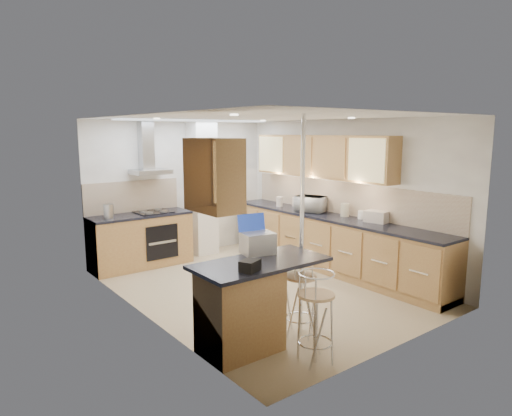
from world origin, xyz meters
TOP-DOWN VIEW (x-y plane):
  - ground at (0.00, 0.00)m, footprint 4.80×4.80m
  - room_shell at (0.32, 0.38)m, footprint 3.64×4.84m
  - right_counter at (1.50, 0.00)m, footprint 0.63×4.40m
  - back_counter at (-0.95, 2.10)m, footprint 1.70×0.63m
  - peninsula at (-1.12, -1.45)m, footprint 1.47×0.72m
  - microwave at (1.50, 0.49)m, footprint 0.49×0.58m
  - laptop at (-0.96, -1.19)m, footprint 0.39×0.32m
  - bag at (-1.42, -1.66)m, footprint 0.25×0.22m
  - bar_stool_near at (-0.93, -2.10)m, footprint 0.44×0.44m
  - bar_stool_end at (-0.63, -1.55)m, footprint 0.52×0.52m
  - jar_a at (1.43, 1.24)m, footprint 0.15×0.15m
  - jar_b at (1.69, 1.09)m, footprint 0.14×0.14m
  - jar_c at (1.64, -0.17)m, footprint 0.18×0.18m
  - jar_d at (1.67, -0.49)m, footprint 0.13×0.13m
  - bread_bin at (1.67, -0.80)m, footprint 0.33×0.39m
  - kettle at (-1.51, 2.00)m, footprint 0.16×0.16m

SIDE VIEW (x-z plane):
  - ground at x=0.00m, z-range 0.00..0.00m
  - back_counter at x=-0.95m, z-range 0.00..0.92m
  - right_counter at x=1.50m, z-range 0.00..0.92m
  - bar_stool_end at x=-0.63m, z-range 0.00..0.92m
  - bar_stool_near at x=-0.93m, z-range 0.00..0.95m
  - peninsula at x=-1.12m, z-range 0.01..0.95m
  - jar_d at x=1.67m, z-range 0.92..1.05m
  - bag at x=-1.42m, z-range 0.94..1.05m
  - jar_b at x=1.69m, z-range 0.92..1.08m
  - bread_bin at x=1.67m, z-range 0.92..1.10m
  - jar_a at x=1.43m, z-range 0.92..1.10m
  - jar_c at x=1.64m, z-range 0.92..1.14m
  - kettle at x=-1.51m, z-range 0.92..1.15m
  - microwave at x=1.50m, z-range 0.92..1.19m
  - laptop at x=-0.96m, z-range 0.94..1.18m
  - room_shell at x=0.32m, z-range 0.29..2.80m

